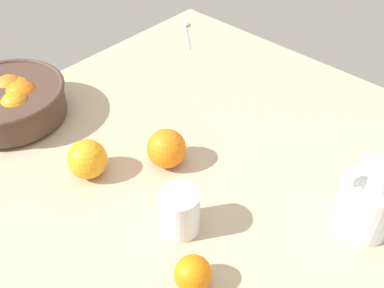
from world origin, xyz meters
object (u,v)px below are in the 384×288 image
(loose_orange_1, at_px, (167,148))
(spoon, at_px, (186,31))
(juice_pitcher, at_px, (366,205))
(loose_orange_0, at_px, (87,159))
(fruit_bowl, at_px, (9,101))
(second_glass, at_px, (179,213))
(loose_orange_2, at_px, (193,274))

(loose_orange_1, distance_m, spoon, 0.60)
(juice_pitcher, relative_size, loose_orange_0, 1.90)
(fruit_bowl, distance_m, spoon, 0.61)
(loose_orange_0, bearing_deg, fruit_bowl, 90.85)
(second_glass, xyz_separation_m, loose_orange_0, (-0.03, 0.24, 0.00))
(fruit_bowl, height_order, second_glass, fruit_bowl)
(loose_orange_2, bearing_deg, loose_orange_0, 82.11)
(second_glass, bearing_deg, fruit_bowl, 93.19)
(fruit_bowl, xyz_separation_m, spoon, (0.61, -0.01, -0.05))
(fruit_bowl, distance_m, second_glass, 0.54)
(loose_orange_0, bearing_deg, spoon, 25.10)
(loose_orange_0, distance_m, loose_orange_2, 0.35)
(juice_pitcher, distance_m, loose_orange_2, 0.34)
(fruit_bowl, bearing_deg, second_glass, -86.81)
(loose_orange_1, bearing_deg, spoon, 39.16)
(fruit_bowl, bearing_deg, loose_orange_2, -93.88)
(fruit_bowl, relative_size, second_glass, 2.96)
(second_glass, bearing_deg, loose_orange_0, 96.02)
(fruit_bowl, bearing_deg, loose_orange_1, -70.45)
(loose_orange_1, height_order, spoon, loose_orange_1)
(juice_pitcher, bearing_deg, loose_orange_2, 154.68)
(loose_orange_1, bearing_deg, second_glass, -127.39)
(second_glass, relative_size, loose_orange_2, 1.43)
(loose_orange_1, bearing_deg, juice_pitcher, -71.77)
(juice_pitcher, xyz_separation_m, loose_orange_1, (-0.13, 0.39, -0.01))
(second_glass, height_order, loose_orange_0, second_glass)
(second_glass, relative_size, loose_orange_1, 1.07)
(fruit_bowl, height_order, juice_pitcher, juice_pitcher)
(loose_orange_2, xyz_separation_m, spoon, (0.65, 0.62, -0.03))
(fruit_bowl, relative_size, spoon, 1.96)
(fruit_bowl, xyz_separation_m, loose_orange_2, (-0.04, -0.64, -0.02))
(fruit_bowl, xyz_separation_m, loose_orange_0, (0.00, -0.29, -0.01))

